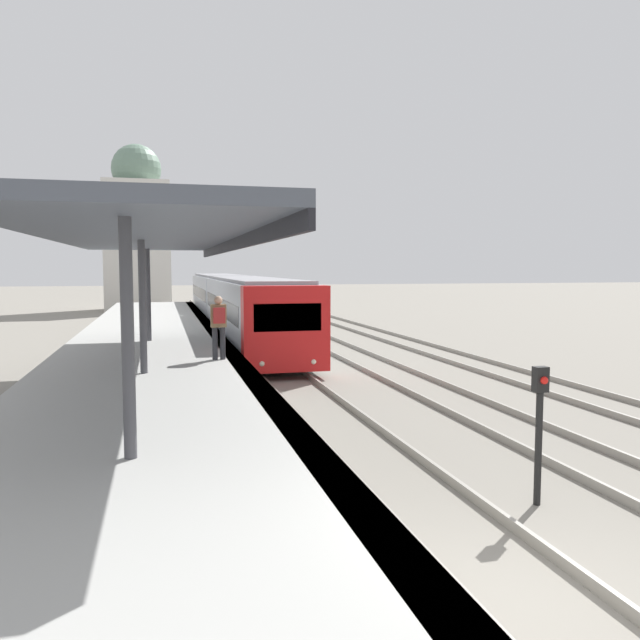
# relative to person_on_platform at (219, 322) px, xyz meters

# --- Properties ---
(ground_plane) EXTENTS (240.00, 240.00, 0.00)m
(ground_plane) POSITION_rel_person_on_platform_xyz_m (2.18, -11.05, -1.98)
(ground_plane) COLOR gray
(track_platform_line) EXTENTS (1.51, 120.00, 0.15)m
(track_platform_line) POSITION_rel_person_on_platform_xyz_m (2.18, -11.05, -1.90)
(track_platform_line) COLOR gray
(track_platform_line) RESTS_ON ground_plane
(station_platform) EXTENTS (5.13, 80.00, 0.99)m
(station_platform) POSITION_rel_person_on_platform_xyz_m (-1.85, -11.05, -1.48)
(station_platform) COLOR #A8A8A3
(station_platform) RESTS_ON ground_plane
(platform_canopy) EXTENTS (4.00, 16.46, 3.22)m
(platform_canopy) POSITION_rel_person_on_platform_xyz_m (-1.80, -1.68, 2.10)
(platform_canopy) COLOR #4C515B
(platform_canopy) RESTS_ON station_platform
(person_on_platform) EXTENTS (0.40, 0.40, 1.66)m
(person_on_platform) POSITION_rel_person_on_platform_xyz_m (0.00, 0.00, 0.00)
(person_on_platform) COLOR #2D2D33
(person_on_platform) RESTS_ON station_platform
(train_near) EXTENTS (2.63, 29.66, 2.97)m
(train_near) POSITION_rel_person_on_platform_xyz_m (2.18, 16.57, -0.32)
(train_near) COLOR red
(train_near) RESTS_ON ground_plane
(signal_post_near) EXTENTS (0.20, 0.21, 2.00)m
(signal_post_near) POSITION_rel_person_on_platform_xyz_m (3.72, -8.67, -0.75)
(signal_post_near) COLOR black
(signal_post_near) RESTS_ON ground_plane
(distant_domed_building) EXTENTS (5.01, 5.01, 13.12)m
(distant_domed_building) POSITION_rel_person_on_platform_xyz_m (-3.14, 35.79, 4.22)
(distant_domed_building) COLOR silver
(distant_domed_building) RESTS_ON ground_plane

